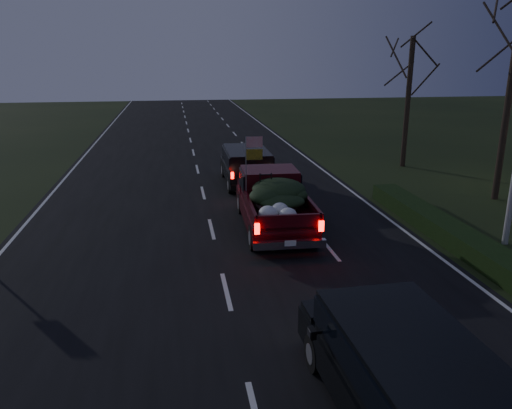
{
  "coord_description": "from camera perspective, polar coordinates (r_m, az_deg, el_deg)",
  "views": [
    {
      "loc": [
        -1.17,
        -11.94,
        5.98
      ],
      "look_at": [
        1.38,
        3.53,
        1.3
      ],
      "focal_mm": 35.0,
      "sensor_mm": 36.0,
      "label": 1
    }
  ],
  "objects": [
    {
      "name": "bare_tree_far",
      "position": [
        28.87,
        17.24,
        14.42
      ],
      "size": [
        3.6,
        3.6,
        7.0
      ],
      "color": "black",
      "rests_on": "ground"
    },
    {
      "name": "ground",
      "position": [
        13.4,
        -3.41,
        -9.91
      ],
      "size": [
        120.0,
        120.0,
        0.0
      ],
      "primitive_type": "plane",
      "color": "black",
      "rests_on": "ground"
    },
    {
      "name": "rear_suv",
      "position": [
        8.86,
        16.65,
        -17.68
      ],
      "size": [
        2.41,
        5.06,
        1.44
      ],
      "rotation": [
        0.0,
        0.0,
        0.03
      ],
      "color": "black",
      "rests_on": "ground"
    },
    {
      "name": "pickup_truck",
      "position": [
        17.78,
        2.03,
        0.72
      ],
      "size": [
        2.37,
        5.74,
        2.97
      ],
      "rotation": [
        0.0,
        0.0,
        -0.04
      ],
      "color": "#3F080F",
      "rests_on": "ground"
    },
    {
      "name": "hedge_row",
      "position": [
        18.32,
        20.54,
        -2.53
      ],
      "size": [
        1.0,
        10.0,
        0.6
      ],
      "primitive_type": "cube",
      "color": "black",
      "rests_on": "ground"
    },
    {
      "name": "lead_suv",
      "position": [
        23.91,
        -1.11,
        4.77
      ],
      "size": [
        2.1,
        4.95,
        1.42
      ],
      "rotation": [
        0.0,
        0.0,
        -0.01
      ],
      "color": "black",
      "rests_on": "ground"
    },
    {
      "name": "road_asphalt",
      "position": [
        13.4,
        -3.41,
        -9.87
      ],
      "size": [
        14.0,
        120.0,
        0.02
      ],
      "primitive_type": "cube",
      "color": "black",
      "rests_on": "ground"
    }
  ]
}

